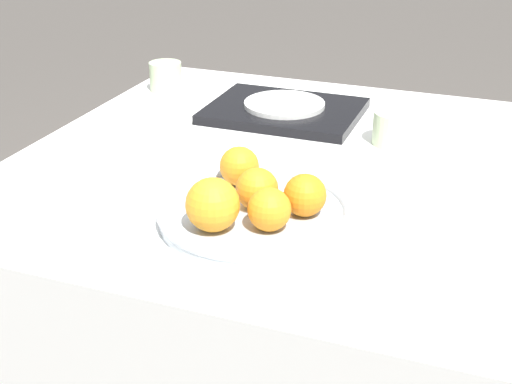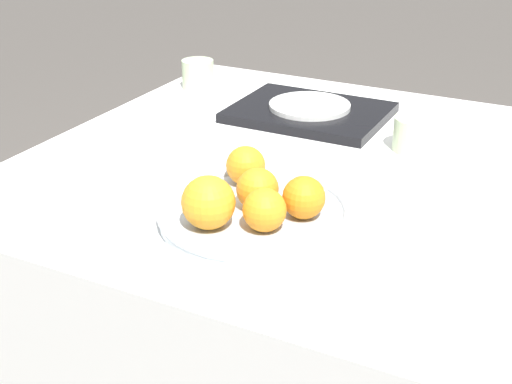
# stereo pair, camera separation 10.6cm
# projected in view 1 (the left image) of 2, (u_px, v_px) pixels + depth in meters

# --- Properties ---
(table) EXTENTS (1.28, 0.99, 0.72)m
(table) POSITION_uv_depth(u_px,v_px,m) (357.00, 337.00, 1.41)
(table) COLOR white
(table) RESTS_ON ground_plane
(fruit_platter) EXTENTS (0.30, 0.30, 0.03)m
(fruit_platter) POSITION_uv_depth(u_px,v_px,m) (256.00, 213.00, 1.08)
(fruit_platter) COLOR #B2BCC6
(fruit_platter) RESTS_ON table
(orange_0) EXTENTS (0.06, 0.06, 0.06)m
(orange_0) POSITION_uv_depth(u_px,v_px,m) (257.00, 189.00, 1.07)
(orange_0) COLOR orange
(orange_0) RESTS_ON fruit_platter
(orange_1) EXTENTS (0.06, 0.06, 0.06)m
(orange_1) POSITION_uv_depth(u_px,v_px,m) (239.00, 166.00, 1.15)
(orange_1) COLOR orange
(orange_1) RESTS_ON fruit_platter
(orange_2) EXTENTS (0.06, 0.06, 0.06)m
(orange_2) POSITION_uv_depth(u_px,v_px,m) (269.00, 209.00, 1.01)
(orange_2) COLOR orange
(orange_2) RESTS_ON fruit_platter
(orange_3) EXTENTS (0.08, 0.08, 0.08)m
(orange_3) POSITION_uv_depth(u_px,v_px,m) (213.00, 205.00, 1.01)
(orange_3) COLOR orange
(orange_3) RESTS_ON fruit_platter
(orange_4) EXTENTS (0.06, 0.06, 0.06)m
(orange_4) POSITION_uv_depth(u_px,v_px,m) (305.00, 195.00, 1.05)
(orange_4) COLOR orange
(orange_4) RESTS_ON fruit_platter
(serving_tray) EXTENTS (0.32, 0.25, 0.02)m
(serving_tray) POSITION_uv_depth(u_px,v_px,m) (284.00, 111.00, 1.52)
(serving_tray) COLOR black
(serving_tray) RESTS_ON table
(side_plate) EXTENTS (0.17, 0.17, 0.01)m
(side_plate) POSITION_uv_depth(u_px,v_px,m) (284.00, 104.00, 1.51)
(side_plate) COLOR silver
(side_plate) RESTS_ON serving_tray
(cup_0) EXTENTS (0.09, 0.09, 0.06)m
(cup_0) POSITION_uv_depth(u_px,v_px,m) (396.00, 128.00, 1.36)
(cup_0) COLOR #B7CC9E
(cup_0) RESTS_ON table
(cup_1) EXTENTS (0.08, 0.08, 0.07)m
(cup_1) POSITION_uv_depth(u_px,v_px,m) (166.00, 77.00, 1.67)
(cup_1) COLOR #B7CC9E
(cup_1) RESTS_ON table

